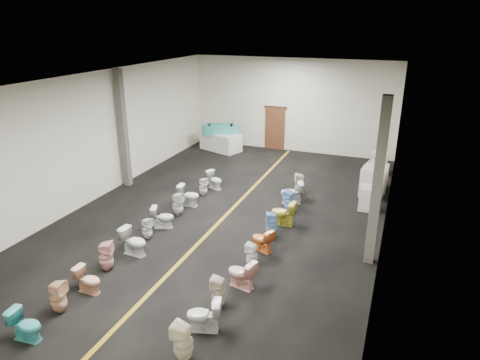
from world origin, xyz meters
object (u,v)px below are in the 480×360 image
(toilet_left_1, at_px, (58,297))
(toilet_right_2, at_px, (219,292))
(toilet_left_2, at_px, (88,280))
(toilet_left_6, at_px, (163,217))
(appliance_crate_b, at_px, (373,182))
(toilet_left_3, at_px, (106,256))
(toilet_left_5, at_px, (147,229))
(display_table, at_px, (221,141))
(appliance_crate_c, at_px, (375,176))
(toilet_right_0, at_px, (183,342))
(toilet_left_0, at_px, (26,325))
(toilet_right_3, at_px, (241,274))
(toilet_right_10, at_px, (300,184))
(appliance_crate_d, at_px, (379,163))
(toilet_right_4, at_px, (252,255))
(appliance_crate_a, at_px, (369,198))
(toilet_left_10, at_px, (215,180))
(toilet_left_4, at_px, (134,242))
(toilet_right_6, at_px, (272,224))
(toilet_right_8, at_px, (289,202))
(toilet_right_7, at_px, (283,213))
(bathtub, at_px, (221,129))
(toilet_left_8, at_px, (189,195))
(toilet_right_5, at_px, (262,240))
(toilet_left_7, at_px, (178,204))
(toilet_right_1, at_px, (204,316))
(toilet_left_9, at_px, (203,187))

(toilet_left_1, bearing_deg, toilet_right_2, -68.81)
(toilet_left_2, bearing_deg, toilet_left_6, 2.86)
(appliance_crate_b, distance_m, toilet_left_3, 9.80)
(appliance_crate_b, height_order, toilet_left_5, appliance_crate_b)
(display_table, relative_size, toilet_left_3, 2.42)
(appliance_crate_c, height_order, toilet_right_0, appliance_crate_c)
(toilet_left_0, bearing_deg, toilet_right_3, -51.06)
(toilet_left_5, bearing_deg, toilet_right_10, -22.64)
(toilet_left_3, distance_m, toilet_right_3, 3.59)
(appliance_crate_d, bearing_deg, display_table, 174.39)
(toilet_right_4, bearing_deg, appliance_crate_a, 154.25)
(toilet_left_10, distance_m, toilet_right_4, 5.77)
(display_table, bearing_deg, toilet_left_4, -79.71)
(appliance_crate_d, xyz_separation_m, toilet_right_4, (-2.52, -8.89, -0.12))
(toilet_left_5, height_order, toilet_right_3, toilet_right_3)
(toilet_left_1, bearing_deg, appliance_crate_d, -29.23)
(toilet_left_4, xyz_separation_m, toilet_right_6, (3.25, 2.42, -0.00))
(appliance_crate_b, distance_m, toilet_right_8, 3.56)
(toilet_right_7, bearing_deg, bathtub, -141.32)
(toilet_right_6, bearing_deg, toilet_left_6, -101.14)
(toilet_left_8, height_order, toilet_right_4, toilet_left_8)
(toilet_left_1, distance_m, toilet_right_5, 5.40)
(display_table, distance_m, toilet_left_7, 7.75)
(toilet_right_1, xyz_separation_m, toilet_right_5, (0.08, 3.61, -0.03))
(toilet_right_1, bearing_deg, toilet_right_2, 165.68)
(toilet_left_7, relative_size, toilet_right_3, 1.07)
(toilet_left_6, xyz_separation_m, toilet_right_3, (3.46, -2.11, 0.02))
(appliance_crate_b, relative_size, toilet_left_4, 1.40)
(bathtub, height_order, toilet_right_0, bathtub)
(toilet_left_10, distance_m, toilet_right_6, 4.37)
(appliance_crate_d, bearing_deg, toilet_left_7, -130.97)
(toilet_left_9, bearing_deg, toilet_left_8, -176.08)
(display_table, height_order, appliance_crate_a, display_table)
(toilet_left_5, distance_m, toilet_right_7, 4.25)
(toilet_right_2, height_order, toilet_right_6, toilet_right_6)
(toilet_right_6, bearing_deg, appliance_crate_c, 131.82)
(appliance_crate_b, relative_size, toilet_right_5, 1.60)
(toilet_left_6, distance_m, toilet_right_4, 3.56)
(toilet_left_2, height_order, toilet_left_10, toilet_left_10)
(toilet_left_0, xyz_separation_m, toilet_left_4, (0.07, 3.68, 0.04))
(toilet_right_7, bearing_deg, toilet_right_2, -0.94)
(toilet_right_6, bearing_deg, toilet_right_4, -22.53)
(toilet_left_1, height_order, toilet_left_8, toilet_left_1)
(toilet_right_0, bearing_deg, toilet_right_4, -179.78)
(appliance_crate_c, xyz_separation_m, toilet_right_8, (-2.49, -3.51, -0.06))
(toilet_right_10, bearing_deg, toilet_left_8, -74.53)
(toilet_right_6, bearing_deg, toilet_left_7, -117.37)
(appliance_crate_c, bearing_deg, toilet_left_7, -139.27)
(bathtub, bearing_deg, toilet_right_1, -86.95)
(toilet_right_1, height_order, toilet_right_4, toilet_right_1)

